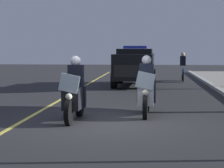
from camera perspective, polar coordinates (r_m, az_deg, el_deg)
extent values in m
plane|color=#28282B|center=(11.24, -0.61, -5.13)|extent=(80.00, 80.00, 0.00)
cube|color=#E0D14C|center=(11.68, -11.76, -4.84)|extent=(48.00, 0.12, 0.01)
cylinder|color=black|center=(10.88, -5.72, -3.78)|extent=(0.64, 0.13, 0.64)
cylinder|color=black|center=(12.34, -4.25, -2.76)|extent=(0.64, 0.15, 0.64)
cube|color=black|center=(11.55, -4.97, -1.78)|extent=(1.21, 0.47, 0.56)
ellipsoid|color=black|center=(11.47, -5.03, -0.32)|extent=(0.57, 0.33, 0.24)
cube|color=silver|center=(10.89, -5.64, 0.10)|extent=(0.07, 0.56, 0.53)
sphere|color=#F9F4CC|center=(10.87, -5.69, -1.66)|extent=(0.17, 0.17, 0.17)
sphere|color=red|center=(11.06, -6.30, -0.20)|extent=(0.09, 0.09, 0.09)
sphere|color=#1933F2|center=(10.99, -4.68, -0.22)|extent=(0.09, 0.09, 0.09)
cube|color=black|center=(11.72, -4.76, 1.07)|extent=(0.29, 0.41, 0.60)
cube|color=black|center=(11.68, -3.84, -1.70)|extent=(0.18, 0.14, 0.56)
cube|color=black|center=(11.76, -5.76, -1.67)|extent=(0.18, 0.14, 0.56)
sphere|color=silver|center=(11.69, -4.80, 3.02)|extent=(0.28, 0.28, 0.28)
cylinder|color=black|center=(11.78, 4.37, -3.11)|extent=(0.64, 0.13, 0.64)
cylinder|color=black|center=(13.27, 4.61, -2.24)|extent=(0.64, 0.15, 0.64)
cube|color=silver|center=(12.47, 4.50, -1.29)|extent=(1.21, 0.47, 0.56)
ellipsoid|color=silver|center=(12.39, 4.50, 0.06)|extent=(0.57, 0.33, 0.24)
cube|color=silver|center=(11.81, 4.41, 0.46)|extent=(0.07, 0.56, 0.53)
sphere|color=#F9F4CC|center=(11.78, 4.39, -1.16)|extent=(0.17, 0.17, 0.17)
sphere|color=red|center=(11.95, 3.66, 0.18)|extent=(0.09, 0.09, 0.09)
sphere|color=#1933F2|center=(11.94, 5.20, 0.17)|extent=(0.09, 0.09, 0.09)
cube|color=black|center=(12.66, 4.55, 1.34)|extent=(0.29, 0.41, 0.60)
cube|color=black|center=(12.64, 5.43, -1.22)|extent=(0.18, 0.14, 0.56)
cube|color=black|center=(12.65, 3.62, -1.20)|extent=(0.18, 0.14, 0.56)
sphere|color=silver|center=(12.62, 4.56, 3.14)|extent=(0.28, 0.28, 0.28)
cube|color=black|center=(22.33, 3.01, 2.38)|extent=(4.94, 2.01, 1.24)
cube|color=black|center=(22.61, 3.07, 4.19)|extent=(2.44, 1.80, 0.36)
cube|color=#2633D8|center=(22.41, 3.04, 4.85)|extent=(0.31, 1.21, 0.14)
cube|color=black|center=(19.94, 2.60, 1.71)|extent=(0.16, 1.62, 0.56)
cylinder|color=black|center=(20.78, 5.23, 0.49)|extent=(0.81, 0.30, 0.80)
cylinder|color=black|center=(20.89, 0.29, 0.53)|extent=(0.81, 0.30, 0.80)
cylinder|color=black|center=(23.87, 5.39, 1.03)|extent=(0.81, 0.30, 0.80)
cylinder|color=black|center=(23.97, 1.08, 1.06)|extent=(0.81, 0.30, 0.80)
cylinder|color=black|center=(24.98, 9.32, 0.99)|extent=(0.66, 0.06, 0.66)
cylinder|color=black|center=(26.07, 9.20, 1.14)|extent=(0.66, 0.06, 0.66)
cube|color=blue|center=(25.51, 9.27, 1.67)|extent=(1.00, 0.08, 0.36)
cube|color=black|center=(25.53, 9.28, 3.02)|extent=(0.25, 0.33, 0.56)
sphere|color=tan|center=(25.50, 9.30, 3.87)|extent=(0.22, 0.22, 0.22)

